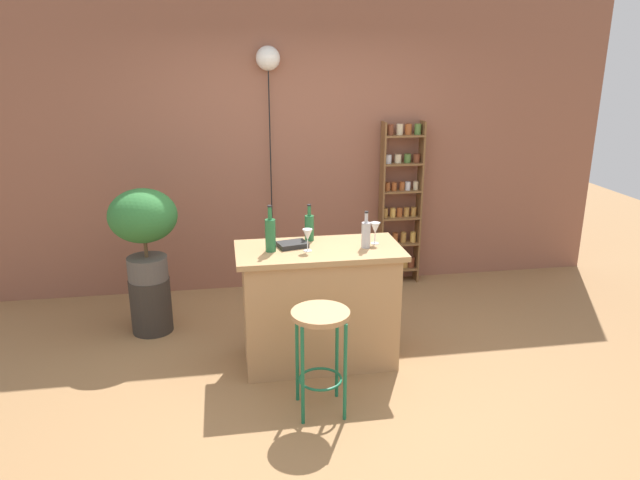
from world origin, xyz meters
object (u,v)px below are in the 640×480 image
Objects in this scene: potted_plant at (143,224)px; wine_glass_left at (308,235)px; spice_shelf at (400,205)px; plant_stool at (151,305)px; bar_stool at (320,336)px; wine_glass_center at (375,229)px; bottle_wine_red at (270,234)px; pendant_globe_light at (268,62)px; cookbook at (293,245)px; bottle_vinegar at (309,227)px; bottle_spirits_clear at (366,234)px.

potted_plant reaches higher than wine_glass_left.
spice_shelf is 3.48× the size of plant_stool.
wine_glass_center is (0.53, 0.71, 0.49)m from bar_stool.
bar_stool is 0.87m from bottle_wine_red.
plant_stool is 2.40m from pendant_globe_light.
potted_plant is at bearing 90.00° from plant_stool.
pendant_globe_light reaches higher than bar_stool.
plant_stool is 1.46m from bottle_wine_red.
potted_plant is 1.32m from cookbook.
wine_glass_left reaches higher than plant_stool.
bar_stool is at bearing -93.90° from bottle_vinegar.
bar_stool is 0.30× the size of pendant_globe_light.
wine_glass_center is at bearing -113.88° from spice_shelf.
bottle_spirits_clear reaches higher than bar_stool.
pendant_globe_light is (1.11, 0.81, 1.96)m from plant_stool.
wine_glass_center reaches higher than cookbook.
pendant_globe_light is (-0.56, 1.58, 1.19)m from bottle_spirits_clear.
pendant_globe_light is at bearing 84.83° from bottle_wine_red.
wine_glass_left is at bearing -85.57° from pendant_globe_light.
bottle_spirits_clear reaches higher than plant_stool.
bar_stool is at bearing -48.72° from potted_plant.
bottle_spirits_clear is at bearing -70.61° from pendant_globe_light.
plant_stool is 1.72× the size of bottle_spirits_clear.
plant_stool is at bearing 136.21° from cookbook.
plant_stool is at bearing -143.78° from pendant_globe_light.
cookbook is at bearing 96.76° from bar_stool.
potted_plant is 1.39m from bottle_vinegar.
potted_plant is at bearing 155.35° from bottle_spirits_clear.
plant_stool is (-1.23, 1.40, -0.30)m from bar_stool.
potted_plant is 1.86m from pendant_globe_light.
wine_glass_center is (-0.65, -1.46, 0.21)m from spice_shelf.
spice_shelf reaches higher than bottle_vinegar.
wine_glass_center is (0.52, 0.09, 0.00)m from wine_glass_left.
wine_glass_left is (1.24, -0.78, 0.07)m from potted_plant.
spice_shelf is at bearing 35.04° from cookbook.
bottle_spirits_clear is (-0.74, -1.54, 0.20)m from spice_shelf.
potted_plant is (-2.41, -0.77, 0.14)m from spice_shelf.
bottle_spirits_clear is (1.67, -0.77, 0.06)m from potted_plant.
plant_stool is at bearing 157.72° from bottle_vinegar.
wine_glass_center is (1.76, -0.69, 0.07)m from potted_plant.
wine_glass_left is (-0.43, -0.01, 0.01)m from bottle_spirits_clear.
potted_plant is at bearing 136.21° from cookbook.
bar_stool is 0.79m from wine_glass_left.
wine_glass_center is (0.79, 0.05, -0.01)m from bottle_wine_red.
bottle_wine_red is 0.79m from wine_glass_center.
bottle_wine_red reaches higher than bottle_vinegar.
spice_shelf reaches higher than wine_glass_center.
bottle_vinegar is at bearing 33.86° from bottle_wine_red.
bottle_vinegar is at bearing -22.28° from plant_stool.
bottle_spirits_clear is 0.43m from wine_glass_left.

